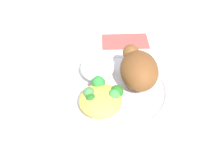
# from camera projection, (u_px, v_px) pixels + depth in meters

# --- Properties ---
(ground_plane) EXTENTS (2.00, 2.00, 0.00)m
(ground_plane) POSITION_uv_depth(u_px,v_px,m) (112.00, 94.00, 0.61)
(ground_plane) COLOR silver
(plate) EXTENTS (0.26, 0.26, 0.02)m
(plate) POSITION_uv_depth(u_px,v_px,m) (112.00, 90.00, 0.60)
(plate) COLOR white
(plate) RESTS_ON ground_plane
(roasted_chicken) EXTENTS (0.12, 0.09, 0.08)m
(roasted_chicken) POSITION_uv_depth(u_px,v_px,m) (138.00, 69.00, 0.58)
(roasted_chicken) COLOR brown
(roasted_chicken) RESTS_ON plate
(rice_pile) EXTENTS (0.10, 0.08, 0.04)m
(rice_pile) POSITION_uv_depth(u_px,v_px,m) (97.00, 67.00, 0.62)
(rice_pile) COLOR silver
(rice_pile) RESTS_ON plate
(mac_cheese_with_broccoli) EXTENTS (0.10, 0.09, 0.04)m
(mac_cheese_with_broccoli) POSITION_uv_depth(u_px,v_px,m) (101.00, 98.00, 0.54)
(mac_cheese_with_broccoli) COLOR #EDC44A
(mac_cheese_with_broccoli) RESTS_ON plate
(fork) EXTENTS (0.02, 0.14, 0.01)m
(fork) POSITION_uv_depth(u_px,v_px,m) (102.00, 156.00, 0.48)
(fork) COLOR #B2B2B7
(fork) RESTS_ON ground_plane
(napkin) EXTENTS (0.09, 0.14, 0.00)m
(napkin) POSITION_uv_depth(u_px,v_px,m) (125.00, 41.00, 0.77)
(napkin) COLOR #DB4C47
(napkin) RESTS_ON ground_plane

